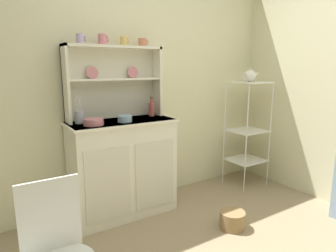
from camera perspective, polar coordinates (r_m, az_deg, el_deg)
The scene contains 15 objects.
wall_back at distance 3.05m, azimuth -5.72°, elevation 8.52°, with size 3.84×0.05×2.50m, color beige.
hutch_cabinet at distance 2.84m, azimuth -8.76°, elevation -7.86°, with size 0.99×0.45×0.92m.
hutch_shelf_unit at distance 2.83m, azimuth -10.62°, elevation 9.44°, with size 0.92×0.18×0.68m.
bakers_rack at distance 3.57m, azimuth 15.24°, elevation 0.41°, with size 0.41×0.37×1.24m.
wire_chair at distance 1.68m, azimuth -21.16°, elevation -21.23°, with size 0.36×0.36×0.85m.
floor_basket at distance 2.77m, azimuth 12.45°, elevation -17.44°, with size 0.22×0.22×0.15m, color #93754C.
cup_lilac_0 at distance 2.71m, azimuth -16.75°, elevation 15.99°, with size 0.08×0.06×0.08m.
cup_rose_1 at distance 2.77m, azimuth -12.67°, elevation 16.17°, with size 0.09×0.08×0.09m.
cup_gold_2 at distance 2.84m, azimuth -8.64°, elevation 16.04°, with size 0.08×0.06×0.08m.
cup_terracotta_3 at distance 2.93m, azimuth -4.98°, elevation 15.94°, with size 0.09×0.08×0.08m.
bowl_mixing_large at distance 2.55m, azimuth -14.34°, elevation 0.78°, with size 0.17×0.17×0.06m, color #D17A84.
bowl_floral_medium at distance 2.65m, azimuth -8.43°, elevation 1.41°, with size 0.13×0.13×0.06m, color #8EB2D1.
jam_bottle at distance 2.95m, azimuth -3.24°, elevation 3.41°, with size 0.06×0.06×0.19m.
utensil_jar at distance 2.67m, azimuth -16.95°, elevation 1.78°, with size 0.08×0.08×0.25m.
porcelain_teapot at distance 3.51m, azimuth 15.71°, elevation 9.42°, with size 0.23×0.13×0.16m.
Camera 1 is at (-1.36, -1.10, 1.40)m, focal length 31.22 mm.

